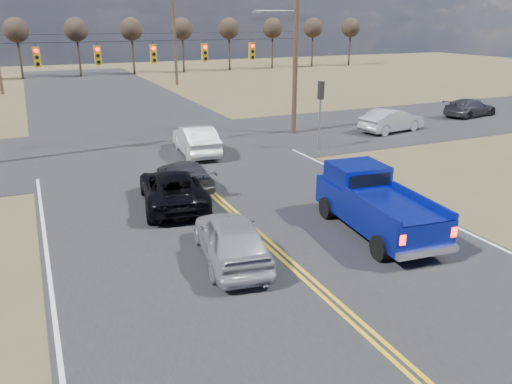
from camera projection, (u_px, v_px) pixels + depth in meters
name	position (u px, v px, depth m)	size (l,w,h in m)	color
ground	(317.00, 288.00, 13.98)	(160.00, 160.00, 0.00)	brown
road_main	(203.00, 185.00, 22.59)	(14.00, 120.00, 0.02)	#28282B
road_cross	(159.00, 147.00, 29.48)	(120.00, 12.00, 0.02)	#28282B
signal_gantry	(163.00, 58.00, 27.83)	(19.60, 4.83, 10.00)	#473323
utility_poles	(158.00, 56.00, 26.90)	(19.60, 58.32, 10.00)	#473323
treeline	(123.00, 41.00, 35.32)	(87.00, 117.80, 7.40)	#33261C
pickup_truck	(375.00, 204.00, 17.38)	(2.70, 5.85, 2.13)	black
silver_suv	(231.00, 238.00, 15.31)	(1.81, 4.49, 1.53)	#ABAEB4
black_suv	(173.00, 188.00, 19.99)	(2.38, 5.17, 1.44)	black
white_car_queue	(196.00, 140.00, 27.64)	(1.70, 4.88, 1.61)	silver
dgrey_car_queue	(185.00, 175.00, 22.08)	(1.72, 4.24, 1.23)	#36363B
cross_car_east_near	(392.00, 120.00, 33.10)	(4.72, 1.64, 1.55)	#ADB1B6
cross_car_east_far	(470.00, 108.00, 38.41)	(4.73, 1.92, 1.37)	#333237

